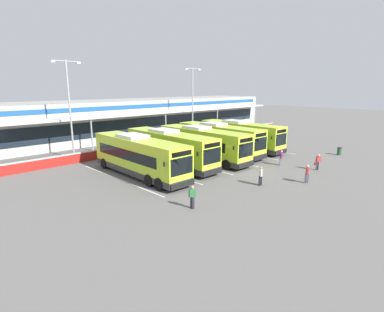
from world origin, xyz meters
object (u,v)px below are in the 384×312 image
at_px(pedestrian_child, 192,196).
at_px(coach_bus_right_centre, 219,140).
at_px(coach_bus_leftmost, 139,157).
at_px(coach_bus_rightmost, 240,136).
at_px(lamp_post_west, 69,104).
at_px(pedestrian_in_dark_coat, 281,157).
at_px(lamp_post_centre, 193,99).
at_px(pedestrian_with_handbag, 318,162).
at_px(pedestrian_near_bin, 307,173).
at_px(pedestrian_approaching_bus, 261,175).
at_px(coach_bus_centre, 202,144).
at_px(coach_bus_left_centre, 170,149).
at_px(litter_bin, 339,151).

bearing_deg(pedestrian_child, coach_bus_right_centre, 34.42).
xyz_separation_m(coach_bus_leftmost, coach_bus_right_centre, (12.52, 0.89, 0.00)).
height_order(coach_bus_rightmost, lamp_post_west, lamp_post_west).
height_order(pedestrian_in_dark_coat, lamp_post_centre, lamp_post_centre).
height_order(coach_bus_rightmost, pedestrian_in_dark_coat, coach_bus_rightmost).
height_order(coach_bus_right_centre, coach_bus_rightmost, same).
distance_m(coach_bus_right_centre, lamp_post_west, 17.84).
relative_size(coach_bus_right_centre, lamp_post_west, 1.11).
xyz_separation_m(pedestrian_with_handbag, pedestrian_near_bin, (-4.83, -1.12, 0.02)).
xyz_separation_m(coach_bus_leftmost, pedestrian_approaching_bus, (5.52, -9.60, -0.91)).
xyz_separation_m(coach_bus_centre, pedestrian_with_handbag, (5.04, -11.06, -0.93)).
distance_m(pedestrian_in_dark_coat, pedestrian_approaching_bus, 7.61).
relative_size(coach_bus_centre, pedestrian_approaching_bus, 7.54).
distance_m(pedestrian_in_dark_coat, pedestrian_near_bin, 6.07).
bearing_deg(pedestrian_approaching_bus, coach_bus_leftmost, 119.88).
xyz_separation_m(coach_bus_leftmost, lamp_post_west, (-1.34, 11.18, 4.50)).
height_order(coach_bus_leftmost, lamp_post_centre, lamp_post_centre).
xyz_separation_m(pedestrian_approaching_bus, lamp_post_centre, (12.85, 21.02, 5.42)).
bearing_deg(coach_bus_centre, coach_bus_left_centre, 172.14).
xyz_separation_m(pedestrian_near_bin, pedestrian_approaching_bus, (-3.38, 2.48, 0.00)).
distance_m(coach_bus_right_centre, pedestrian_child, 17.68).
bearing_deg(lamp_post_centre, coach_bus_left_centre, -142.58).
bearing_deg(coach_bus_leftmost, lamp_post_west, 96.85).
xyz_separation_m(coach_bus_right_centre, pedestrian_in_dark_coat, (0.29, -8.33, -0.91)).
relative_size(pedestrian_with_handbag, pedestrian_near_bin, 1.00).
bearing_deg(pedestrian_near_bin, pedestrian_child, 164.71).
bearing_deg(coach_bus_rightmost, pedestrian_child, -152.28).
distance_m(coach_bus_leftmost, coach_bus_rightmost, 16.63).
height_order(coach_bus_right_centre, pedestrian_in_dark_coat, coach_bus_right_centre).
height_order(coach_bus_left_centre, pedestrian_approaching_bus, coach_bus_left_centre).
xyz_separation_m(coach_bus_right_centre, lamp_post_west, (-13.86, 10.28, 4.50)).
bearing_deg(pedestrian_in_dark_coat, litter_bin, -14.52).
bearing_deg(pedestrian_with_handbag, lamp_post_west, 124.23).
bearing_deg(coach_bus_right_centre, pedestrian_child, -145.58).
distance_m(pedestrian_approaching_bus, lamp_post_west, 22.54).
distance_m(coach_bus_leftmost, coach_bus_centre, 8.68).
xyz_separation_m(pedestrian_in_dark_coat, pedestrian_approaching_bus, (-7.29, -2.16, 0.00)).
distance_m(coach_bus_leftmost, coach_bus_left_centre, 4.41).
height_order(coach_bus_left_centre, coach_bus_rightmost, same).
bearing_deg(litter_bin, pedestrian_with_handbag, -173.18).
distance_m(coach_bus_centre, litter_bin, 17.04).
relative_size(coach_bus_right_centre, pedestrian_in_dark_coat, 7.54).
bearing_deg(pedestrian_approaching_bus, pedestrian_in_dark_coat, 16.51).
xyz_separation_m(lamp_post_west, lamp_post_centre, (19.71, 0.24, 0.00)).
distance_m(coach_bus_left_centre, pedestrian_child, 11.73).
bearing_deg(coach_bus_rightmost, coach_bus_leftmost, -177.51).
xyz_separation_m(coach_bus_rightmost, lamp_post_west, (-17.96, 10.45, 4.50)).
relative_size(lamp_post_centre, litter_bin, 11.83).
xyz_separation_m(coach_bus_leftmost, coach_bus_left_centre, (4.36, 0.69, 0.00)).
bearing_deg(pedestrian_child, lamp_post_west, 88.01).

